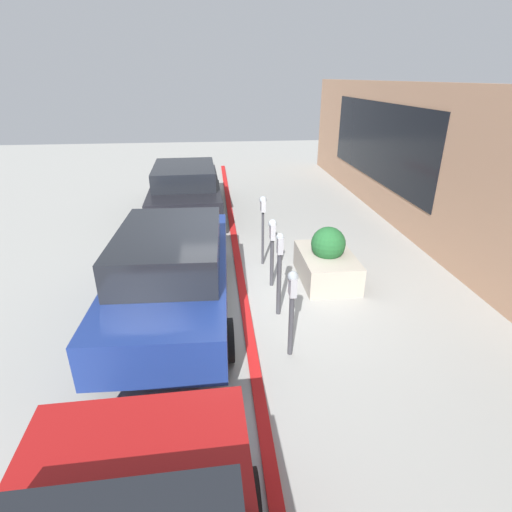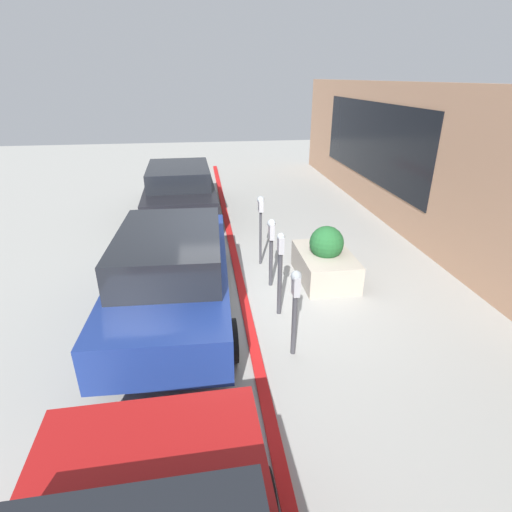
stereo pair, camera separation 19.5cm
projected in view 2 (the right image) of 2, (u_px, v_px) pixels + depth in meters
The scene contains 10 objects.
ground_plane at pixel (248, 301), 7.45m from camera, with size 40.00×40.00×0.00m, color #999993.
curb_strip at pixel (244, 301), 7.43m from camera, with size 24.50×0.16×0.04m.
building_facade at pixel (492, 195), 7.24m from camera, with size 24.50×0.17×3.72m.
parking_meter_nearest at pixel (295, 299), 5.67m from camera, with size 0.19×0.16×1.39m.
parking_meter_second at pixel (280, 264), 6.69m from camera, with size 0.16×0.13×1.52m.
parking_meter_middle at pixel (271, 240), 7.63m from camera, with size 0.19×0.16×1.40m.
parking_meter_fourth at pixel (261, 214), 8.47m from camera, with size 0.18×0.16×1.56m.
planter_box at pixel (325, 260), 8.12m from camera, with size 1.62×1.04×1.14m.
parked_car_middle at pixel (172, 271), 6.77m from camera, with size 4.81×2.00×1.58m.
parked_car_rear at pixel (180, 189), 11.93m from camera, with size 4.83×2.12×1.47m.
Camera 2 is at (-6.40, 0.74, 3.84)m, focal length 28.00 mm.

